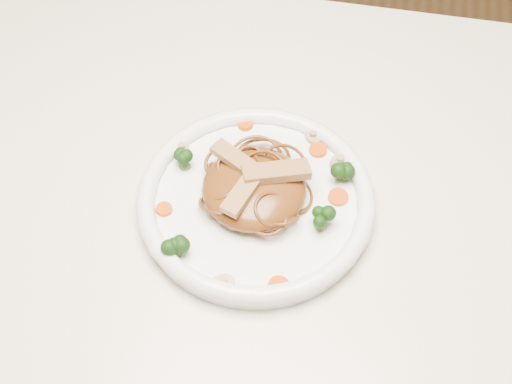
# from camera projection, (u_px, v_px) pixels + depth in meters

# --- Properties ---
(table) EXTENTS (1.20, 0.80, 0.75)m
(table) POSITION_uv_depth(u_px,v_px,m) (242.00, 279.00, 0.83)
(table) COLOR silver
(table) RESTS_ON ground
(plate) EXTENTS (0.25, 0.25, 0.02)m
(plate) POSITION_uv_depth(u_px,v_px,m) (256.00, 204.00, 0.76)
(plate) COLOR white
(plate) RESTS_ON table
(noodle_mound) EXTENTS (0.14, 0.14, 0.04)m
(noodle_mound) POSITION_uv_depth(u_px,v_px,m) (254.00, 188.00, 0.75)
(noodle_mound) COLOR #623412
(noodle_mound) RESTS_ON plate
(chicken_a) EXTENTS (0.07, 0.05, 0.01)m
(chicken_a) POSITION_uv_depth(u_px,v_px,m) (276.00, 172.00, 0.73)
(chicken_a) COLOR tan
(chicken_a) RESTS_ON noodle_mound
(chicken_b) EXTENTS (0.06, 0.04, 0.01)m
(chicken_b) POSITION_uv_depth(u_px,v_px,m) (236.00, 159.00, 0.74)
(chicken_b) COLOR tan
(chicken_b) RESTS_ON noodle_mound
(chicken_c) EXTENTS (0.04, 0.06, 0.01)m
(chicken_c) POSITION_uv_depth(u_px,v_px,m) (243.00, 192.00, 0.72)
(chicken_c) COLOR tan
(chicken_c) RESTS_ON noodle_mound
(broccoli_0) EXTENTS (0.03, 0.03, 0.03)m
(broccoli_0) POSITION_uv_depth(u_px,v_px,m) (344.00, 168.00, 0.76)
(broccoli_0) COLOR #12360B
(broccoli_0) RESTS_ON plate
(broccoli_1) EXTENTS (0.02, 0.02, 0.03)m
(broccoli_1) POSITION_uv_depth(u_px,v_px,m) (184.00, 159.00, 0.77)
(broccoli_1) COLOR #12360B
(broccoli_1) RESTS_ON plate
(broccoli_2) EXTENTS (0.03, 0.03, 0.03)m
(broccoli_2) POSITION_uv_depth(u_px,v_px,m) (174.00, 246.00, 0.71)
(broccoli_2) COLOR #12360B
(broccoli_2) RESTS_ON plate
(broccoli_3) EXTENTS (0.04, 0.04, 0.03)m
(broccoli_3) POSITION_uv_depth(u_px,v_px,m) (322.00, 218.00, 0.72)
(broccoli_3) COLOR #12360B
(broccoli_3) RESTS_ON plate
(carrot_0) EXTENTS (0.02, 0.02, 0.00)m
(carrot_0) POSITION_uv_depth(u_px,v_px,m) (318.00, 150.00, 0.80)
(carrot_0) COLOR #DD3B08
(carrot_0) RESTS_ON plate
(carrot_1) EXTENTS (0.02, 0.02, 0.00)m
(carrot_1) POSITION_uv_depth(u_px,v_px,m) (164.00, 209.00, 0.75)
(carrot_1) COLOR #DD3B08
(carrot_1) RESTS_ON plate
(carrot_2) EXTENTS (0.03, 0.03, 0.00)m
(carrot_2) POSITION_uv_depth(u_px,v_px,m) (338.00, 197.00, 0.76)
(carrot_2) COLOR #DD3B08
(carrot_2) RESTS_ON plate
(carrot_3) EXTENTS (0.02, 0.02, 0.00)m
(carrot_3) POSITION_uv_depth(u_px,v_px,m) (245.00, 124.00, 0.82)
(carrot_3) COLOR #DD3B08
(carrot_3) RESTS_ON plate
(carrot_4) EXTENTS (0.03, 0.03, 0.00)m
(carrot_4) POSITION_uv_depth(u_px,v_px,m) (279.00, 286.00, 0.69)
(carrot_4) COLOR #DD3B08
(carrot_4) RESTS_ON plate
(mushroom_0) EXTENTS (0.03, 0.03, 0.01)m
(mushroom_0) POSITION_uv_depth(u_px,v_px,m) (223.00, 283.00, 0.69)
(mushroom_0) COLOR tan
(mushroom_0) RESTS_ON plate
(mushroom_1) EXTENTS (0.04, 0.04, 0.01)m
(mushroom_1) POSITION_uv_depth(u_px,v_px,m) (340.00, 162.00, 0.78)
(mushroom_1) COLOR tan
(mushroom_1) RESTS_ON plate
(mushroom_2) EXTENTS (0.04, 0.04, 0.01)m
(mushroom_2) POSITION_uv_depth(u_px,v_px,m) (182.00, 149.00, 0.80)
(mushroom_2) COLOR tan
(mushroom_2) RESTS_ON plate
(mushroom_3) EXTENTS (0.03, 0.03, 0.01)m
(mushroom_3) POSITION_uv_depth(u_px,v_px,m) (313.00, 137.00, 0.81)
(mushroom_3) COLOR tan
(mushroom_3) RESTS_ON plate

